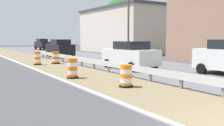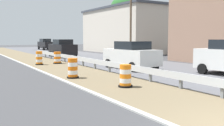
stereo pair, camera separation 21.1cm
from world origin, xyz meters
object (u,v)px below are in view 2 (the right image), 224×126
at_px(traffic_barrel_far, 57,58).
at_px(traffic_barrel_farther, 39,59).
at_px(utility_pole_mid, 131,24).
at_px(car_lead_near_lane, 131,55).
at_px(traffic_barrel_close, 125,77).
at_px(traffic_barrel_mid, 73,69).
at_px(car_trailing_near_lane, 46,44).
at_px(car_lead_far_lane, 62,48).

relative_size(traffic_barrel_far, traffic_barrel_farther, 0.92).
distance_m(traffic_barrel_far, utility_pole_mid, 11.53).
xyz_separation_m(traffic_barrel_far, traffic_barrel_farther, (-1.59, -0.18, 0.05)).
xyz_separation_m(car_lead_near_lane, utility_pole_mid, (7.00, 10.11, 2.85)).
bearing_deg(traffic_barrel_close, utility_pole_mid, 54.44).
height_order(traffic_barrel_mid, traffic_barrel_farther, traffic_barrel_farther).
bearing_deg(utility_pole_mid, traffic_barrel_close, -125.56).
bearing_deg(utility_pole_mid, traffic_barrel_mid, -135.47).
bearing_deg(car_trailing_near_lane, car_lead_far_lane, -12.01).
bearing_deg(traffic_barrel_close, car_trailing_near_lane, 79.04).
relative_size(traffic_barrel_far, car_lead_near_lane, 0.23).
bearing_deg(traffic_barrel_close, car_lead_near_lane, 52.90).
xyz_separation_m(traffic_barrel_farther, car_lead_near_lane, (4.91, -6.03, 0.48)).
height_order(traffic_barrel_farther, car_lead_near_lane, car_lead_near_lane).
distance_m(traffic_barrel_mid, traffic_barrel_farther, 7.89).
xyz_separation_m(traffic_barrel_far, utility_pole_mid, (10.31, 3.90, 3.38)).
xyz_separation_m(car_lead_near_lane, car_trailing_near_lane, (3.21, 32.31, 0.05)).
height_order(traffic_barrel_mid, car_lead_far_lane, car_lead_far_lane).
relative_size(traffic_barrel_far, car_trailing_near_lane, 0.22).
height_order(traffic_barrel_farther, car_trailing_near_lane, car_trailing_near_lane).
distance_m(car_trailing_near_lane, utility_pole_mid, 22.70).
bearing_deg(traffic_barrel_close, traffic_barrel_mid, 106.56).
xyz_separation_m(traffic_barrel_close, utility_pole_mid, (11.10, 15.53, 3.38)).
relative_size(traffic_barrel_close, traffic_barrel_mid, 0.93).
relative_size(traffic_barrel_farther, car_lead_far_lane, 0.25).
height_order(traffic_barrel_far, utility_pole_mid, utility_pole_mid).
height_order(traffic_barrel_close, traffic_barrel_mid, traffic_barrel_mid).
distance_m(traffic_barrel_close, traffic_barrel_mid, 3.72).
height_order(traffic_barrel_farther, car_lead_far_lane, car_lead_far_lane).
bearing_deg(utility_pole_mid, car_trailing_near_lane, 99.68).
relative_size(car_lead_far_lane, utility_pole_mid, 0.60).
xyz_separation_m(traffic_barrel_mid, car_lead_near_lane, (5.16, 1.86, 0.49)).
bearing_deg(car_lead_far_lane, traffic_barrel_farther, 146.22).
xyz_separation_m(traffic_barrel_close, traffic_barrel_far, (0.79, 11.63, 0.00)).
distance_m(traffic_barrel_close, traffic_barrel_farther, 11.48).
xyz_separation_m(traffic_barrel_close, traffic_barrel_mid, (-1.06, 3.57, 0.04)).
bearing_deg(traffic_barrel_mid, car_lead_near_lane, 19.78).
bearing_deg(traffic_barrel_mid, car_lead_far_lane, 72.26).
bearing_deg(traffic_barrel_far, utility_pole_mid, 20.70).
height_order(traffic_barrel_close, car_lead_near_lane, car_lead_near_lane).
xyz_separation_m(traffic_barrel_mid, car_trailing_near_lane, (8.37, 34.17, 0.54)).
height_order(traffic_barrel_far, car_trailing_near_lane, car_trailing_near_lane).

